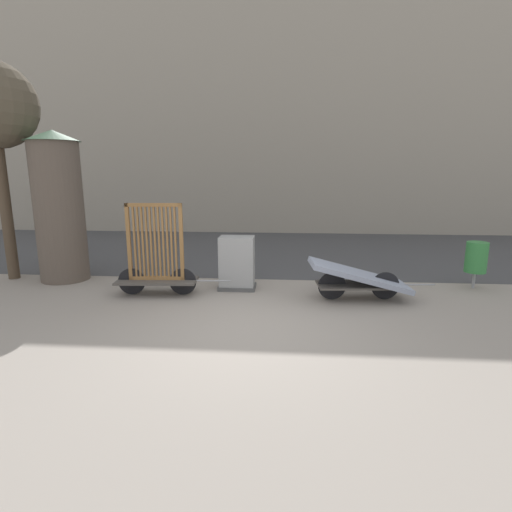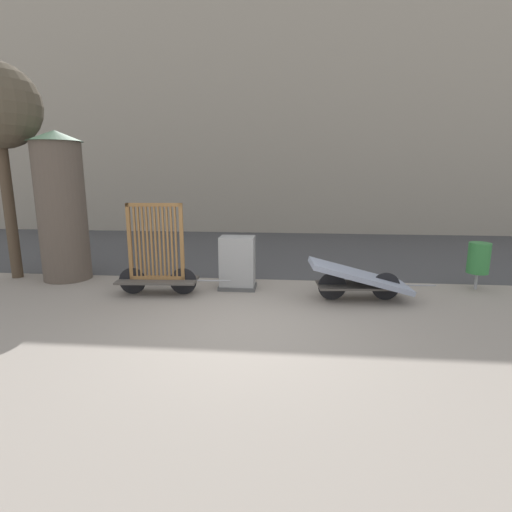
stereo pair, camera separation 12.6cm
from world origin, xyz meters
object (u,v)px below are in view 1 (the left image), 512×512
(bike_cart_with_mattress, at_px, (359,278))
(utility_cabinet, at_px, (237,265))
(advertising_column, at_px, (59,206))
(bike_cart_with_bedframe, at_px, (157,263))
(trash_bin, at_px, (476,257))

(bike_cart_with_mattress, bearing_deg, utility_cabinet, 162.52)
(bike_cart_with_mattress, relative_size, advertising_column, 0.74)
(advertising_column, bearing_deg, bike_cart_with_bedframe, -21.36)
(bike_cart_with_mattress, bearing_deg, bike_cart_with_bedframe, 174.93)
(bike_cart_with_mattress, xyz_separation_m, trash_bin, (2.62, 0.99, 0.24))
(bike_cart_with_mattress, bearing_deg, advertising_column, 166.39)
(utility_cabinet, distance_m, trash_bin, 5.12)
(utility_cabinet, bearing_deg, trash_bin, 4.96)
(bike_cart_with_bedframe, relative_size, bike_cart_with_mattress, 0.93)
(trash_bin, bearing_deg, advertising_column, 180.00)
(bike_cart_with_mattress, relative_size, trash_bin, 2.48)
(utility_cabinet, bearing_deg, advertising_column, 173.83)
(utility_cabinet, height_order, advertising_column, advertising_column)
(bike_cart_with_mattress, height_order, trash_bin, trash_bin)
(bike_cart_with_bedframe, distance_m, advertising_column, 2.91)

